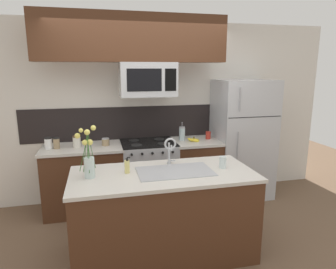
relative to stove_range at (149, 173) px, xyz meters
The scene contains 22 objects.
ground_plane 1.01m from the stove_range, 90.00° to the right, with size 10.00×10.00×0.00m, color brown.
rear_partition 0.97m from the stove_range, 51.72° to the left, with size 5.20×0.10×2.60m, color silver.
splash_band 0.76m from the stove_range, 90.00° to the left, with size 3.49×0.01×0.48m, color black.
back_counter_left 0.90m from the stove_range, behind, with size 1.07×0.65×0.91m.
back_counter_right 0.70m from the stove_range, ahead, with size 0.68×0.65×0.91m.
stove_range is the anchor object (origin of this frame).
microwave 1.33m from the stove_range, 89.84° to the right, with size 0.74×0.40×0.45m.
upper_cabinet_band 1.86m from the stove_range, 165.58° to the right, with size 2.45×0.34×0.60m, color #4C2B19.
refrigerator 1.51m from the stove_range, ahead, with size 0.83×0.74×1.78m.
storage_jar_tall 1.42m from the stove_range, behind, with size 0.10×0.10×0.15m.
storage_jar_medium 1.32m from the stove_range, behind, with size 0.08×0.08×0.15m.
storage_jar_short 1.10m from the stove_range, behind, with size 0.10×0.10×0.15m.
storage_jar_squat 0.77m from the stove_range, behind, with size 0.10×0.10×0.10m.
banana_bunch 0.81m from the stove_range, ahead, with size 0.19×0.15×0.08m.
french_press 0.75m from the stove_range, ahead, with size 0.09×0.09×0.27m.
coffee_tin 1.04m from the stove_range, ahead, with size 0.08×0.08×0.11m, color #B22D23.
island_counter 1.25m from the stove_range, 92.72° to the right, with size 1.84×0.85×0.91m.
kitchen_sink 1.31m from the stove_range, 87.13° to the right, with size 0.76×0.44×0.16m.
sink_faucet 1.22m from the stove_range, 86.49° to the right, with size 0.14×0.14×0.31m.
dish_soap_bottle 1.35m from the stove_range, 109.33° to the right, with size 0.06×0.05×0.16m.
drinking_glass 1.47m from the stove_range, 65.14° to the right, with size 0.07×0.07×0.12m.
flower_vase 1.57m from the stove_range, 122.53° to the right, with size 0.20×0.18×0.49m.
Camera 1 is at (-0.67, -3.14, 1.93)m, focal length 32.00 mm.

